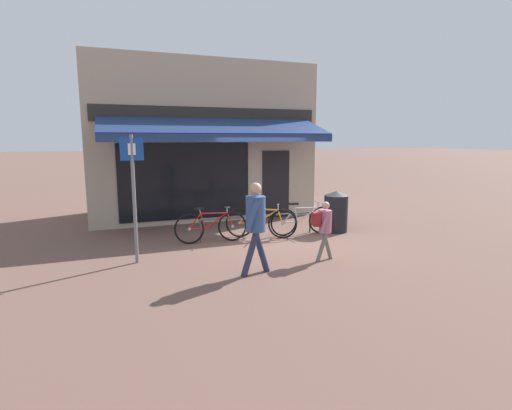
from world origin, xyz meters
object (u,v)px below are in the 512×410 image
bicycle_red (211,226)px  pedestrian_adult (256,218)px  pedestrian_child (324,224)px  bicycle_silver (303,220)px  parking_sign (134,186)px  litter_bin (336,211)px  bicycle_orange (261,222)px

bicycle_red → pedestrian_adult: pedestrian_adult is taller
pedestrian_adult → pedestrian_child: 1.63m
pedestrian_adult → bicycle_silver: bearing=58.3°
bicycle_red → bicycle_silver: bicycle_red is taller
parking_sign → pedestrian_child: bearing=-18.3°
bicycle_red → litter_bin: litter_bin is taller
bicycle_red → bicycle_silver: size_ratio=1.00×
pedestrian_adult → litter_bin: bearing=47.9°
bicycle_orange → pedestrian_adult: size_ratio=0.99×
bicycle_silver → parking_sign: bearing=-163.6°
bicycle_red → parking_sign: 2.41m
pedestrian_child → bicycle_silver: bearing=83.2°
pedestrian_adult → pedestrian_child: bearing=21.0°
pedestrian_child → parking_sign: parking_sign is taller
pedestrian_adult → parking_sign: parking_sign is taller
bicycle_red → parking_sign: parking_sign is taller
pedestrian_adult → pedestrian_child: pedestrian_adult is taller
bicycle_silver → pedestrian_child: pedestrian_child is taller
bicycle_red → litter_bin: bearing=2.5°
bicycle_silver → parking_sign: (-4.22, -0.96, 1.17)m
parking_sign → pedestrian_adult: bearing=-36.4°
bicycle_red → litter_bin: (3.40, -0.12, 0.17)m
bicycle_red → pedestrian_adult: 2.64m
bicycle_red → bicycle_orange: bicycle_orange is taller
litter_bin → pedestrian_adult: bearing=-142.9°
pedestrian_child → parking_sign: bearing=171.5°
bicycle_orange → parking_sign: 3.48m
bicycle_red → pedestrian_adult: size_ratio=1.04×
parking_sign → bicycle_orange: bearing=19.2°
bicycle_silver → litter_bin: size_ratio=1.61×
pedestrian_adult → litter_bin: 4.05m
bicycle_red → bicycle_silver: (2.41, -0.12, 0.00)m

